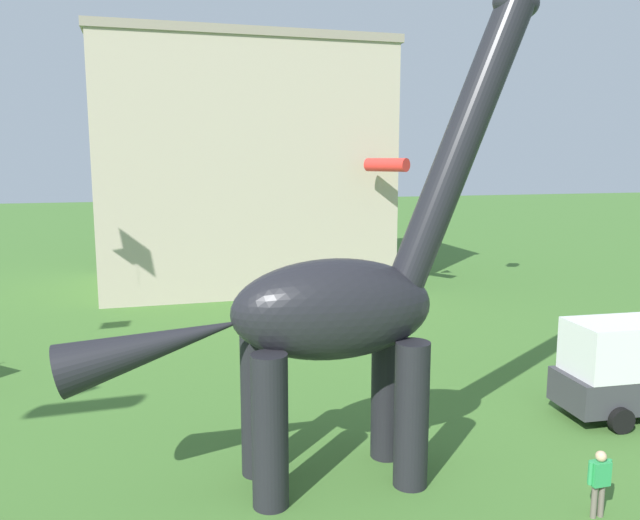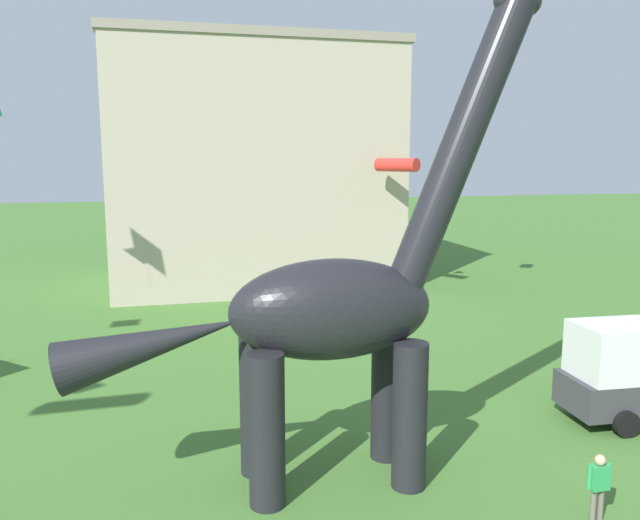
{
  "view_description": "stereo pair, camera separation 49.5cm",
  "coord_description": "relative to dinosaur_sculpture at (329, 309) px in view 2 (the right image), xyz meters",
  "views": [
    {
      "loc": [
        -2.01,
        -9.47,
        8.33
      ],
      "look_at": [
        2.6,
        6.97,
        5.58
      ],
      "focal_mm": 35.67,
      "sensor_mm": 36.0,
      "label": 1
    },
    {
      "loc": [
        -1.53,
        -9.59,
        8.33
      ],
      "look_at": [
        2.6,
        6.97,
        5.58
      ],
      "focal_mm": 35.67,
      "sensor_mm": 36.0,
      "label": 2
    }
  ],
  "objects": [
    {
      "name": "kite_high_right",
      "position": [
        9.48,
        19.8,
        3.37
      ],
      "size": [
        2.87,
        2.75,
        0.81
      ],
      "color": "red"
    },
    {
      "name": "background_building_block",
      "position": [
        1.89,
        27.64,
        3.25
      ],
      "size": [
        18.2,
        12.08,
        15.63
      ],
      "color": "#B7A893",
      "rests_on": "ground_plane"
    },
    {
      "name": "person_near_flyer",
      "position": [
        5.51,
        -3.41,
        -3.58
      ],
      "size": [
        0.62,
        0.27,
        1.65
      ],
      "rotation": [
        0.0,
        0.0,
        5.94
      ],
      "color": "#6B6056",
      "rests_on": "ground_plane"
    },
    {
      "name": "kite_high_left",
      "position": [
        13.88,
        18.91,
        6.96
      ],
      "size": [
        0.92,
        0.92,
        1.01
      ],
      "color": "#19B2B7"
    },
    {
      "name": "dinosaur_sculpture",
      "position": [
        0.0,
        0.0,
        0.0
      ],
      "size": [
        12.1,
        2.56,
        12.65
      ],
      "rotation": [
        0.0,
        0.0,
        0.47
      ],
      "color": "black",
      "rests_on": "ground_plane"
    }
  ]
}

